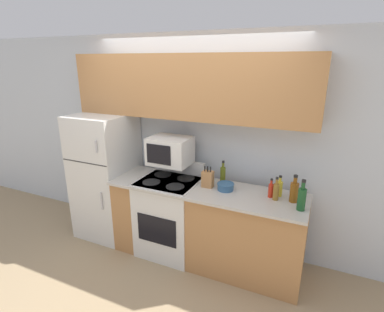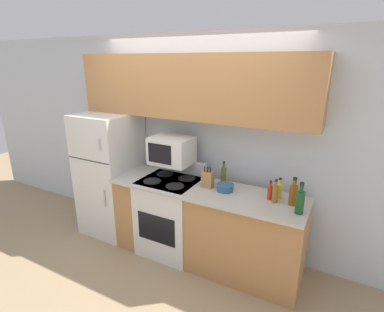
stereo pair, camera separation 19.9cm
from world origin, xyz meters
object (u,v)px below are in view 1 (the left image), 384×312
at_px(microwave, 170,151).
at_px(bottle_hot_sauce, 271,190).
at_px(bottle_vinegar, 276,191).
at_px(bottle_whiskey, 294,191).
at_px(bottle_cooking_spray, 279,188).
at_px(bowl, 226,186).
at_px(refrigerator, 106,176).
at_px(stove, 170,215).
at_px(bottle_wine_green, 302,198).
at_px(knife_block, 208,179).
at_px(bottle_olive_oil, 223,174).

height_order(microwave, bottle_hot_sauce, microwave).
bearing_deg(bottle_vinegar, bottle_whiskey, 9.59).
xyz_separation_m(bottle_cooking_spray, bottle_vinegar, (-0.02, -0.11, 0.01)).
bearing_deg(bowl, refrigerator, 179.22).
relative_size(refrigerator, stove, 1.48).
bearing_deg(bottle_hot_sauce, bottle_wine_green, -27.44).
xyz_separation_m(refrigerator, knife_block, (1.43, -0.03, 0.20)).
height_order(knife_block, bottle_wine_green, bottle_wine_green).
distance_m(knife_block, bowl, 0.21).
bearing_deg(refrigerator, bottle_olive_oil, 5.81).
bearing_deg(bottle_hot_sauce, knife_block, -178.00).
xyz_separation_m(bottle_whiskey, bottle_olive_oil, (-0.79, 0.17, -0.01)).
distance_m(bottle_wine_green, bottle_vinegar, 0.28).
xyz_separation_m(bottle_whiskey, bottle_vinegar, (-0.17, -0.03, -0.02)).
bearing_deg(bowl, knife_block, -179.06).
height_order(knife_block, bottle_hot_sauce, knife_block).
relative_size(bowl, bottle_vinegar, 0.77).
height_order(refrigerator, stove, refrigerator).
xyz_separation_m(microwave, bottle_wine_green, (1.48, -0.21, -0.21)).
height_order(bottle_hot_sauce, bottle_olive_oil, bottle_olive_oil).
relative_size(stove, bottle_hot_sauce, 5.42).
bearing_deg(stove, bottle_vinegar, 0.93).
bearing_deg(stove, refrigerator, 176.34).
height_order(stove, knife_block, knife_block).
distance_m(microwave, bowl, 0.77).
height_order(bottle_olive_oil, bottle_vinegar, bottle_olive_oil).
bearing_deg(stove, knife_block, 4.47).
relative_size(bottle_olive_oil, bottle_vinegar, 1.08).
bearing_deg(microwave, bottle_vinegar, -4.21).
distance_m(bottle_cooking_spray, bottle_vinegar, 0.11).
bearing_deg(bottle_vinegar, bottle_hot_sauce, 144.70).
bearing_deg(bottle_whiskey, bottle_olive_oil, 167.73).
relative_size(microwave, bottle_olive_oil, 1.81).
bearing_deg(refrigerator, bottle_wine_green, -3.82).
relative_size(bottle_hot_sauce, bottle_olive_oil, 0.77).
height_order(bottle_cooking_spray, bottle_vinegar, bottle_vinegar).
bearing_deg(bottle_wine_green, bottle_hot_sauce, 152.56).
xyz_separation_m(bottle_whiskey, bottle_cooking_spray, (-0.15, 0.08, -0.02)).
height_order(stove, bowl, stove).
bearing_deg(bottle_cooking_spray, bottle_olive_oil, 171.80).
height_order(microwave, bottle_vinegar, microwave).
distance_m(bottle_olive_oil, bottle_vinegar, 0.65).
relative_size(bowl, bottle_whiskey, 0.66).
distance_m(knife_block, bottle_olive_oil, 0.21).
height_order(bottle_whiskey, bottle_cooking_spray, bottle_whiskey).
relative_size(knife_block, bowl, 1.31).
bearing_deg(bowl, microwave, 174.27).
xyz_separation_m(bottle_wine_green, bottle_olive_oil, (-0.87, 0.32, -0.02)).
bearing_deg(bottle_hot_sauce, refrigerator, 179.94).
relative_size(bowl, bottle_hot_sauce, 0.92).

